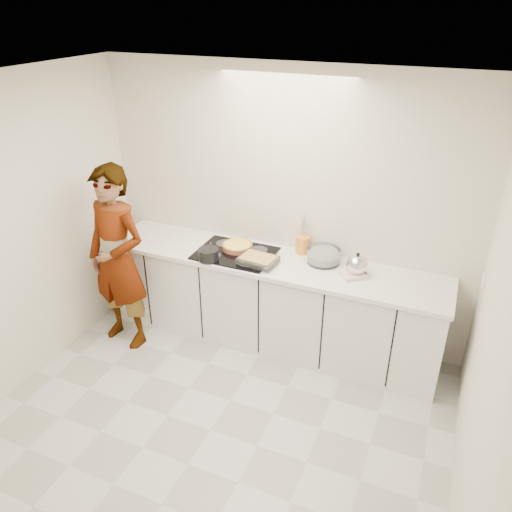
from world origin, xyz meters
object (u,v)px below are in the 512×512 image
at_px(mixing_bowl, 324,256).
at_px(cook, 118,259).
at_px(baking_dish, 258,260).
at_px(hob, 235,253).
at_px(saucepan, 209,254).
at_px(kettle, 357,266).
at_px(tart_dish, 237,246).
at_px(utensil_crock, 303,245).

xyz_separation_m(mixing_bowl, cook, (-1.78, -0.67, -0.08)).
bearing_deg(baking_dish, hob, 158.82).
relative_size(saucepan, cook, 0.12).
bearing_deg(cook, kettle, 22.76).
bearing_deg(kettle, hob, -177.59).
bearing_deg(saucepan, hob, 52.11).
xyz_separation_m(hob, cook, (-0.97, -0.51, -0.02)).
xyz_separation_m(tart_dish, utensil_crock, (0.59, 0.19, 0.04)).
relative_size(baking_dish, cook, 0.20).
height_order(hob, saucepan, saucepan).
relative_size(hob, mixing_bowl, 1.81).
height_order(tart_dish, baking_dish, baking_dish).
distance_m(saucepan, kettle, 1.33).
bearing_deg(kettle, utensil_crock, 158.28).
bearing_deg(mixing_bowl, cook, -159.52).
distance_m(tart_dish, mixing_bowl, 0.83).
bearing_deg(utensil_crock, cook, -153.30).
xyz_separation_m(baking_dish, kettle, (0.86, 0.16, 0.04)).
xyz_separation_m(kettle, utensil_crock, (-0.56, 0.22, -0.01)).
relative_size(utensil_crock, cook, 0.09).
bearing_deg(cook, utensil_crock, 34.77).
relative_size(mixing_bowl, cook, 0.22).
relative_size(saucepan, baking_dish, 0.59).
height_order(mixing_bowl, cook, cook).
bearing_deg(kettle, saucepan, -168.58).
height_order(baking_dish, kettle, kettle).
xyz_separation_m(tart_dish, kettle, (1.15, -0.04, 0.05)).
xyz_separation_m(hob, baking_dish, (0.28, -0.11, 0.04)).
height_order(saucepan, utensil_crock, saucepan).
distance_m(tart_dish, saucepan, 0.34).
xyz_separation_m(mixing_bowl, utensil_crock, (-0.24, 0.11, 0.02)).
distance_m(kettle, utensil_crock, 0.61).
bearing_deg(cook, hob, 35.52).
bearing_deg(kettle, tart_dish, 178.22).
relative_size(baking_dish, kettle, 1.62).
distance_m(saucepan, baking_dish, 0.46).
relative_size(saucepan, kettle, 0.96).
bearing_deg(hob, baking_dish, -21.18).
height_order(tart_dish, kettle, kettle).
bearing_deg(baking_dish, saucepan, -166.39).
distance_m(hob, baking_dish, 0.30).
xyz_separation_m(hob, saucepan, (-0.17, -0.22, 0.06)).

